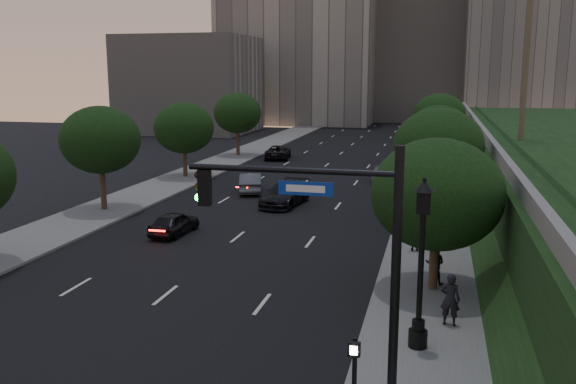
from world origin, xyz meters
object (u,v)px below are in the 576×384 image
(traffic_signal_mast, at_px, (352,275))
(street_lamp, at_px, (421,272))
(sedan_far_right, at_px, (381,174))
(sedan_mid_left, at_px, (251,183))
(sedan_near_right, at_px, (285,194))
(pedestrian_a, at_px, (450,299))
(sedan_far_left, at_px, (278,152))
(sedan_near_left, at_px, (174,223))
(pedestrian_b, at_px, (435,264))
(pedestrian_c, at_px, (416,235))

(traffic_signal_mast, bearing_deg, street_lamp, 67.10)
(street_lamp, xyz_separation_m, sedan_far_right, (-4.02, 30.61, -1.95))
(street_lamp, bearing_deg, sedan_mid_left, 118.51)
(sedan_near_right, bearing_deg, sedan_mid_left, 140.59)
(traffic_signal_mast, distance_m, sedan_near_right, 25.35)
(sedan_near_right, distance_m, pedestrian_a, 20.86)
(sedan_near_right, distance_m, sedan_far_right, 11.81)
(pedestrian_a, bearing_deg, sedan_far_left, -56.30)
(street_lamp, distance_m, sedan_far_right, 30.94)
(traffic_signal_mast, distance_m, sedan_far_left, 47.74)
(sedan_near_left, bearing_deg, sedan_near_right, -111.12)
(traffic_signal_mast, bearing_deg, pedestrian_b, 78.37)
(street_lamp, distance_m, sedan_far_left, 44.56)
(street_lamp, relative_size, pedestrian_a, 3.04)
(street_lamp, height_order, pedestrian_c, street_lamp)
(sedan_far_left, relative_size, sedan_near_right, 0.97)
(pedestrian_c, bearing_deg, sedan_near_right, -52.56)
(pedestrian_a, distance_m, pedestrian_c, 8.91)
(street_lamp, relative_size, sedan_mid_left, 1.26)
(sedan_mid_left, distance_m, sedan_near_right, 5.20)
(traffic_signal_mast, distance_m, pedestrian_a, 6.94)
(sedan_near_right, xyz_separation_m, pedestrian_a, (10.39, -18.08, 0.31))
(sedan_near_right, relative_size, pedestrian_c, 3.25)
(sedan_mid_left, xyz_separation_m, pedestrian_b, (13.42, -17.64, 0.25))
(sedan_near_right, bearing_deg, pedestrian_c, -39.09)
(pedestrian_a, bearing_deg, sedan_mid_left, -46.37)
(sedan_near_left, height_order, sedan_near_right, sedan_near_right)
(sedan_far_left, distance_m, pedestrian_a, 43.01)
(street_lamp, height_order, sedan_far_left, street_lamp)
(sedan_far_left, height_order, sedan_far_right, sedan_far_left)
(sedan_far_right, bearing_deg, sedan_near_right, -122.05)
(sedan_far_left, xyz_separation_m, pedestrian_c, (15.06, -30.91, 0.25))
(sedan_mid_left, distance_m, pedestrian_c, 18.07)
(street_lamp, distance_m, sedan_near_right, 22.27)
(sedan_near_left, xyz_separation_m, sedan_mid_left, (0.48, 12.51, 0.09))
(sedan_near_left, distance_m, sedan_mid_left, 12.52)
(traffic_signal_mast, height_order, sedan_far_right, traffic_signal_mast)
(sedan_far_right, bearing_deg, pedestrian_b, -84.59)
(sedan_near_left, relative_size, sedan_far_right, 0.95)
(sedan_mid_left, xyz_separation_m, sedan_near_right, (3.57, -3.78, 0.03))
(sedan_near_right, xyz_separation_m, pedestrian_c, (8.90, -9.30, 0.20))
(sedan_far_right, bearing_deg, pedestrian_a, -85.03)
(pedestrian_b, bearing_deg, traffic_signal_mast, 92.74)
(sedan_far_right, relative_size, pedestrian_a, 2.17)
(sedan_near_right, height_order, sedan_far_right, sedan_near_right)
(traffic_signal_mast, bearing_deg, sedan_near_left, 127.83)
(pedestrian_c, bearing_deg, sedan_far_right, -86.21)
(sedan_near_left, xyz_separation_m, pedestrian_c, (12.96, -0.57, 0.31))
(sedan_mid_left, height_order, sedan_far_right, sedan_mid_left)
(traffic_signal_mast, xyz_separation_m, sedan_near_left, (-11.82, 15.22, -3.03))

